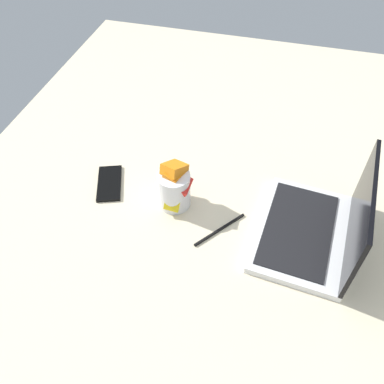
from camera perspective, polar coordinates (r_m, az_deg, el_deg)
The scene contains 5 objects.
bed_mattress at distance 127.99cm, azimuth 1.40°, elevation -0.51°, with size 180.00×140.00×18.00cm, color beige.
laptop at distance 107.67cm, azimuth 17.41°, elevation -4.91°, with size 35.06×26.07×23.00cm.
snack_cup at distance 109.60cm, azimuth -2.47°, elevation 0.57°, with size 10.73×9.64×14.90cm.
cell_phone at distance 121.12cm, azimuth -11.61°, elevation 1.23°, with size 6.80×14.00×0.80cm, color black.
charger_cable at distance 107.91cm, azimuth 3.96°, elevation -5.33°, with size 17.00×0.60×0.60cm, color black.
Camera 1 is at (83.49, 19.09, 104.11)cm, focal length 37.68 mm.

